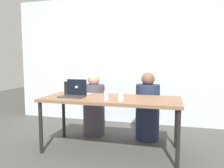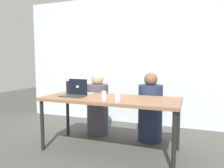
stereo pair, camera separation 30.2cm
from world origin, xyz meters
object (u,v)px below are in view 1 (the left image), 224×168
person_on_right (147,110)px  water_glass_right (121,98)px  person_on_left (94,108)px  water_glass_center (106,97)px  laptop_front_left (73,94)px  laptop_back_left (79,92)px

person_on_right → water_glass_right: person_on_right is taller
person_on_left → water_glass_center: 0.97m
person_on_left → water_glass_right: bearing=121.0°
person_on_left → laptop_front_left: size_ratio=2.89×
laptop_back_left → water_glass_right: laptop_back_left is taller
person_on_right → laptop_back_left: 1.11m
water_glass_center → water_glass_right: bearing=-5.8°
laptop_front_left → water_glass_right: 0.74m
person_on_left → laptop_front_left: person_on_left is taller
laptop_back_left → laptop_front_left: bearing=77.3°
person_on_right → water_glass_right: size_ratio=10.12×
person_on_left → water_glass_right: person_on_left is taller
laptop_back_left → water_glass_right: size_ratio=2.81×
laptop_front_left → water_glass_right: (0.72, -0.18, 0.00)m
person_on_left → laptop_back_left: (-0.05, -0.49, 0.33)m
water_glass_right → laptop_back_left: bearing=154.9°
person_on_right → water_glass_center: person_on_right is taller
person_on_left → laptop_back_left: size_ratio=3.51×
person_on_right → water_glass_center: 0.96m
person_on_right → water_glass_center: size_ratio=9.02×
person_on_right → water_glass_right: 0.90m
water_glass_center → person_on_right: bearing=60.5°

